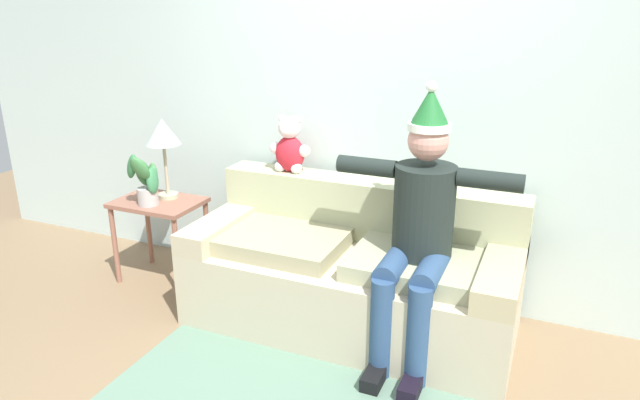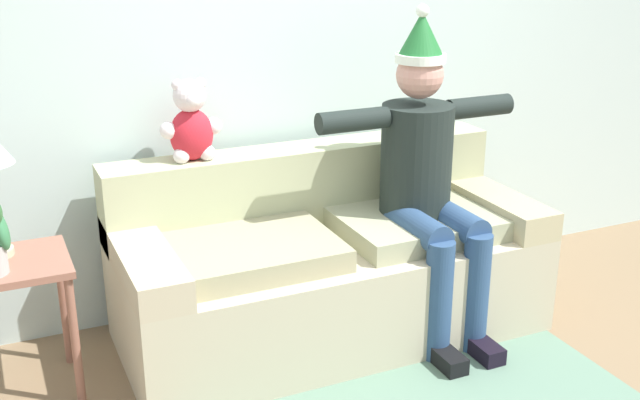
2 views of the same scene
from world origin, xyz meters
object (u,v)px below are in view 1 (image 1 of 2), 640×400
side_table (159,214)px  person_seated (419,224)px  couch (353,272)px  table_lamp (163,136)px  potted_plant (145,180)px  teddy_bear (290,147)px

side_table → person_seated: bearing=-5.1°
side_table → couch: bearing=-0.3°
table_lamp → side_table: bearing=-108.0°
potted_plant → teddy_bear: bearing=21.6°
person_seated → teddy_bear: bearing=156.5°
couch → person_seated: size_ratio=1.28×
couch → side_table: bearing=179.7°
side_table → potted_plant: (-0.00, -0.10, 0.28)m
couch → table_lamp: table_lamp is taller
table_lamp → couch: bearing=-3.7°
teddy_bear → side_table: teddy_bear is taller
side_table → potted_plant: bearing=-92.1°
person_seated → table_lamp: person_seated is taller
couch → potted_plant: potted_plant is taller
person_seated → teddy_bear: person_seated is taller
teddy_bear → side_table: bearing=-164.0°
table_lamp → teddy_bear: bearing=11.3°
couch → teddy_bear: 0.93m
person_seated → potted_plant: bearing=178.0°
person_seated → teddy_bear: 1.11m
couch → potted_plant: (-1.48, -0.09, 0.45)m
table_lamp → potted_plant: table_lamp is taller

